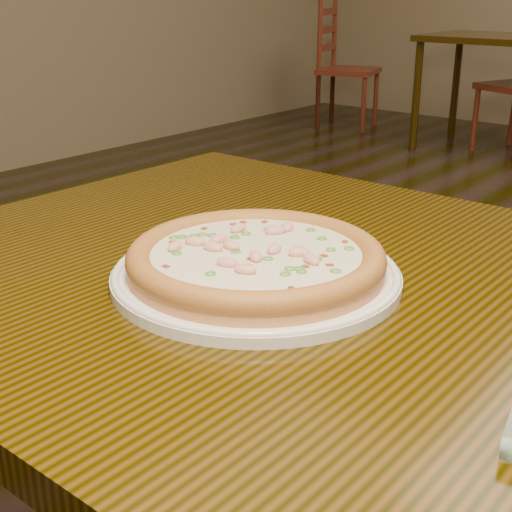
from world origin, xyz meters
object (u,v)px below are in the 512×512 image
Objects in this scene: hero_table at (367,376)px; plate at (256,274)px; chair_a at (342,69)px; bg_table_left at (506,51)px; pizza at (256,258)px.

plate is at bearing -157.38° from hero_table.
chair_a is at bearing 121.75° from plate.
pizza is at bearing -72.43° from bg_table_left.
hero_table is at bearing -56.77° from chair_a.
hero_table is at bearing -70.69° from bg_table_left.
plate is 4.30m from bg_table_left.
chair_a is at bearing 175.05° from bg_table_left.
bg_table_left is at bearing 107.57° from pizza.
chair_a reaches higher than hero_table.
pizza is (-0.00, 0.00, 0.02)m from plate.
pizza reaches higher than hero_table.
hero_table is 1.26× the size of chair_a.
bg_table_left is (-1.42, 4.05, 0.00)m from hero_table.
hero_table and bg_table_left have the same top height.
hero_table is 0.17m from plate.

